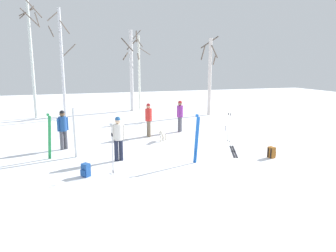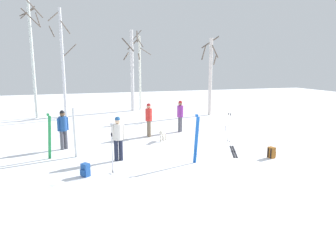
# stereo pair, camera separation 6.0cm
# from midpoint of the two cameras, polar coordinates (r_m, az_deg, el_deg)

# --- Properties ---
(ground_plane) EXTENTS (60.00, 60.00, 0.00)m
(ground_plane) POSITION_cam_midpoint_polar(r_m,az_deg,el_deg) (12.32, 2.98, -6.15)
(ground_plane) COLOR white
(person_0) EXTENTS (0.37, 0.42, 1.72)m
(person_0) POSITION_cam_midpoint_polar(r_m,az_deg,el_deg) (17.17, 2.31, 2.17)
(person_0) COLOR #4C4C56
(person_0) RESTS_ON ground_plane
(person_1) EXTENTS (0.47, 0.34, 1.72)m
(person_1) POSITION_cam_midpoint_polar(r_m,az_deg,el_deg) (14.33, -18.29, -0.19)
(person_1) COLOR #4C4C56
(person_1) RESTS_ON ground_plane
(person_2) EXTENTS (0.52, 0.34, 1.72)m
(person_2) POSITION_cam_midpoint_polar(r_m,az_deg,el_deg) (12.14, -8.86, -1.73)
(person_2) COLOR #1E2338
(person_2) RESTS_ON ground_plane
(person_3) EXTENTS (0.34, 0.52, 1.72)m
(person_3) POSITION_cam_midpoint_polar(r_m,az_deg,el_deg) (16.03, -3.38, 1.51)
(person_3) COLOR #72604C
(person_3) RESTS_ON ground_plane
(dog) EXTENTS (0.53, 0.78, 0.57)m
(dog) POSITION_cam_midpoint_polar(r_m,az_deg,el_deg) (15.15, -0.83, -1.32)
(dog) COLOR beige
(dog) RESTS_ON ground_plane
(ski_pair_planted_0) EXTENTS (0.18, 0.18, 1.86)m
(ski_pair_planted_0) POSITION_cam_midpoint_polar(r_m,az_deg,el_deg) (11.76, 5.27, -2.36)
(ski_pair_planted_0) COLOR blue
(ski_pair_planted_0) RESTS_ON ground_plane
(ski_pair_planted_1) EXTENTS (0.22, 0.16, 1.80)m
(ski_pair_planted_1) POSITION_cam_midpoint_polar(r_m,az_deg,el_deg) (13.06, -20.45, -1.78)
(ski_pair_planted_1) COLOR green
(ski_pair_planted_1) RESTS_ON ground_plane
(ski_pair_planted_2) EXTENTS (0.11, 0.16, 1.99)m
(ski_pair_planted_2) POSITION_cam_midpoint_polar(r_m,az_deg,el_deg) (13.00, -16.39, -1.16)
(ski_pair_planted_2) COLOR white
(ski_pair_planted_2) RESTS_ON ground_plane
(ski_pair_lying_0) EXTENTS (0.92, 1.80, 0.05)m
(ski_pair_lying_0) POSITION_cam_midpoint_polar(r_m,az_deg,el_deg) (13.73, 11.85, -4.51)
(ski_pair_lying_0) COLOR black
(ski_pair_lying_0) RESTS_ON ground_plane
(ski_poles_0) EXTENTS (0.07, 0.23, 1.41)m
(ski_poles_0) POSITION_cam_midpoint_polar(r_m,az_deg,el_deg) (10.78, -9.88, -4.68)
(ski_poles_0) COLOR #B2B2BC
(ski_poles_0) RESTS_ON ground_plane
(ski_poles_1) EXTENTS (0.07, 0.27, 1.42)m
(ski_poles_1) POSITION_cam_midpoint_polar(r_m,az_deg,el_deg) (15.06, 11.08, -0.17)
(ski_poles_1) COLOR #B2B2BC
(ski_poles_1) RESTS_ON ground_plane
(backpack_0) EXTENTS (0.34, 0.34, 0.44)m
(backpack_0) POSITION_cam_midpoint_polar(r_m,az_deg,el_deg) (10.87, -14.52, -7.70)
(backpack_0) COLOR #1E4C99
(backpack_0) RESTS_ON ground_plane
(backpack_1) EXTENTS (0.32, 0.30, 0.44)m
(backpack_1) POSITION_cam_midpoint_polar(r_m,az_deg,el_deg) (13.18, 18.29, -4.58)
(backpack_1) COLOR #99591E
(backpack_1) RESTS_ON ground_plane
(water_bottle_0) EXTENTS (0.06, 0.06, 0.27)m
(water_bottle_0) POSITION_cam_midpoint_polar(r_m,az_deg,el_deg) (17.92, 10.49, -0.41)
(water_bottle_0) COLOR silver
(water_bottle_0) RESTS_ON ground_plane
(birch_tree_2) EXTENTS (1.49, 1.50, 7.69)m
(birch_tree_2) POSITION_cam_midpoint_polar(r_m,az_deg,el_deg) (23.32, -23.16, 11.44)
(birch_tree_2) COLOR silver
(birch_tree_2) RESTS_ON ground_plane
(birch_tree_3) EXTENTS (1.67, 1.63, 7.13)m
(birch_tree_3) POSITION_cam_midpoint_polar(r_m,az_deg,el_deg) (21.98, -18.37, 10.79)
(birch_tree_3) COLOR silver
(birch_tree_3) RESTS_ON ground_plane
(birch_tree_4) EXTENTS (1.49, 1.45, 6.19)m
(birch_tree_4) POSITION_cam_midpoint_polar(r_m,az_deg,el_deg) (24.93, -6.42, 10.21)
(birch_tree_4) COLOR silver
(birch_tree_4) RESTS_ON ground_plane
(birch_tree_5) EXTENTS (1.62, 1.63, 6.32)m
(birch_tree_5) POSITION_cam_midpoint_polar(r_m,az_deg,el_deg) (25.59, -5.02, 9.81)
(birch_tree_5) COLOR silver
(birch_tree_5) RESTS_ON ground_plane
(birch_tree_6) EXTENTS (1.59, 1.36, 5.62)m
(birch_tree_6) POSITION_cam_midpoint_polar(r_m,az_deg,el_deg) (23.00, 7.72, 9.15)
(birch_tree_6) COLOR silver
(birch_tree_6) RESTS_ON ground_plane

